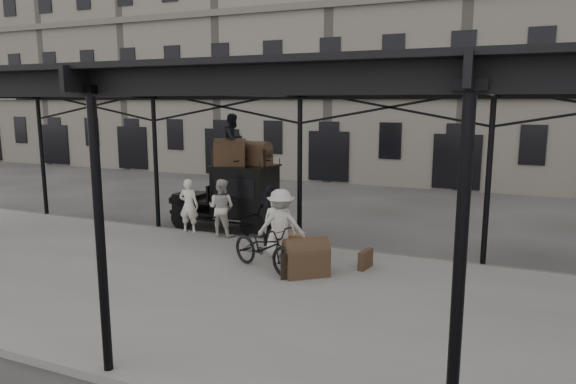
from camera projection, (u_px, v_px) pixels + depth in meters
name	position (u px, v px, depth m)	size (l,w,h in m)	color
ground	(270.00, 268.00, 13.12)	(120.00, 120.00, 0.00)	#383533
platform	(232.00, 291.00, 11.30)	(28.00, 8.00, 0.15)	slate
canopy	(234.00, 82.00, 10.77)	(22.50, 9.00, 4.74)	black
building_frontage	(409.00, 50.00, 28.20)	(64.00, 8.00, 14.00)	slate
taxi	(237.00, 194.00, 16.78)	(3.65, 1.55, 2.18)	black
porter_left	(189.00, 206.00, 16.00)	(0.62, 0.41, 1.69)	silver
porter_midleft	(221.00, 208.00, 15.54)	(0.85, 0.66, 1.75)	beige
porter_centre	(278.00, 223.00, 13.50)	(0.87, 0.57, 1.78)	silver
porter_official	(270.00, 216.00, 14.40)	(1.03, 0.43, 1.76)	black
porter_right	(281.00, 226.00, 13.00)	(1.21, 0.70, 1.88)	beige
bicycle	(264.00, 247.00, 12.41)	(0.75, 2.15, 1.13)	black
porter_roof	(233.00, 140.00, 16.39)	(0.80, 0.62, 1.65)	black
steamer_trunk_roof_near	(230.00, 154.00, 16.36)	(0.99, 0.60, 0.72)	#482F21
steamer_trunk_roof_far	(257.00, 155.00, 16.48)	(0.88, 0.54, 0.65)	#482F21
steamer_trunk_platform	(306.00, 260.00, 12.05)	(1.03, 0.63, 0.75)	#482F21
wicker_hamper	(295.00, 243.00, 13.99)	(0.60, 0.45, 0.50)	brown
suitcase_upright	(365.00, 259.00, 12.58)	(0.15, 0.60, 0.45)	#482F21
suitcase_flat	(298.00, 259.00, 12.69)	(0.60, 0.15, 0.40)	#482F21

